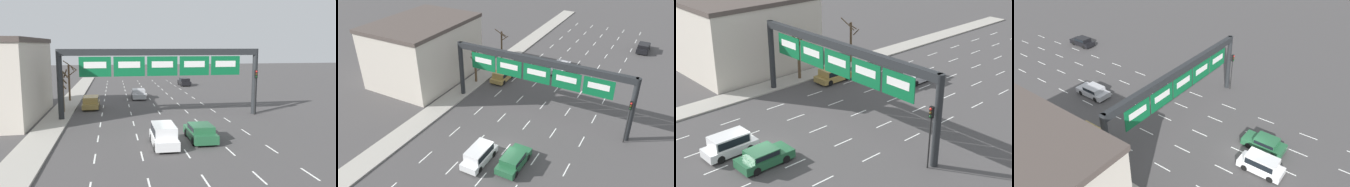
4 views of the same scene
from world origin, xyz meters
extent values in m
plane|color=#474444|center=(0.00, 0.00, 0.00)|extent=(220.00, 220.00, 0.00)
cube|color=#A8A399|center=(-11.30, 0.00, 0.07)|extent=(2.80, 110.00, 0.15)
cube|color=white|center=(-6.60, -4.00, 0.01)|extent=(0.12, 2.00, 0.01)
cube|color=white|center=(-6.60, 1.00, 0.01)|extent=(0.12, 2.00, 0.01)
cube|color=white|center=(-6.60, 6.00, 0.01)|extent=(0.12, 2.00, 0.01)
cube|color=white|center=(-6.60, 11.00, 0.01)|extent=(0.12, 2.00, 0.01)
cube|color=white|center=(-6.60, 16.00, 0.01)|extent=(0.12, 2.00, 0.01)
cube|color=white|center=(-6.60, 21.00, 0.01)|extent=(0.12, 2.00, 0.01)
cube|color=white|center=(-6.60, 26.00, 0.01)|extent=(0.12, 2.00, 0.01)
cube|color=white|center=(-6.60, 31.00, 0.01)|extent=(0.12, 2.00, 0.01)
cube|color=white|center=(-6.60, 36.00, 0.01)|extent=(0.12, 2.00, 0.01)
cube|color=white|center=(-6.60, 41.00, 0.01)|extent=(0.12, 2.00, 0.01)
cube|color=white|center=(-6.60, 46.00, 0.01)|extent=(0.12, 2.00, 0.01)
cube|color=white|center=(-3.30, -4.00, 0.01)|extent=(0.12, 2.00, 0.01)
cube|color=white|center=(-3.30, 1.00, 0.01)|extent=(0.12, 2.00, 0.01)
cube|color=white|center=(-3.30, 6.00, 0.01)|extent=(0.12, 2.00, 0.01)
cube|color=white|center=(-3.30, 11.00, 0.01)|extent=(0.12, 2.00, 0.01)
cube|color=white|center=(-3.30, 16.00, 0.01)|extent=(0.12, 2.00, 0.01)
cube|color=white|center=(-3.30, 21.00, 0.01)|extent=(0.12, 2.00, 0.01)
cube|color=white|center=(-3.30, 26.00, 0.01)|extent=(0.12, 2.00, 0.01)
cube|color=white|center=(-3.30, 31.00, 0.01)|extent=(0.12, 2.00, 0.01)
cube|color=white|center=(-3.30, 36.00, 0.01)|extent=(0.12, 2.00, 0.01)
cube|color=white|center=(-3.30, 41.00, 0.01)|extent=(0.12, 2.00, 0.01)
cube|color=white|center=(0.00, -4.00, 0.01)|extent=(0.12, 2.00, 0.01)
cube|color=white|center=(0.00, 1.00, 0.01)|extent=(0.12, 2.00, 0.01)
cube|color=white|center=(0.00, 6.00, 0.01)|extent=(0.12, 2.00, 0.01)
cube|color=white|center=(0.00, 11.00, 0.01)|extent=(0.12, 2.00, 0.01)
cube|color=white|center=(0.00, 16.00, 0.01)|extent=(0.12, 2.00, 0.01)
cube|color=white|center=(0.00, 21.00, 0.01)|extent=(0.12, 2.00, 0.01)
cube|color=white|center=(0.00, 26.00, 0.01)|extent=(0.12, 2.00, 0.01)
cube|color=white|center=(0.00, 31.00, 0.01)|extent=(0.12, 2.00, 0.01)
cube|color=white|center=(0.00, 36.00, 0.01)|extent=(0.12, 2.00, 0.01)
cube|color=white|center=(3.30, 1.00, 0.01)|extent=(0.12, 2.00, 0.01)
cube|color=white|center=(3.30, 6.00, 0.01)|extent=(0.12, 2.00, 0.01)
cube|color=white|center=(3.30, 11.00, 0.01)|extent=(0.12, 2.00, 0.01)
cube|color=white|center=(3.30, 16.00, 0.01)|extent=(0.12, 2.00, 0.01)
cube|color=white|center=(3.30, 21.00, 0.01)|extent=(0.12, 2.00, 0.01)
cube|color=white|center=(3.30, 26.00, 0.01)|extent=(0.12, 2.00, 0.01)
cube|color=white|center=(3.30, 31.00, 0.01)|extent=(0.12, 2.00, 0.01)
cube|color=white|center=(6.60, 1.00, 0.01)|extent=(0.12, 2.00, 0.01)
cube|color=white|center=(6.60, 6.00, 0.01)|extent=(0.12, 2.00, 0.01)
cube|color=white|center=(6.60, 11.00, 0.01)|extent=(0.12, 2.00, 0.01)
cube|color=white|center=(6.60, 16.00, 0.01)|extent=(0.12, 2.00, 0.01)
cube|color=white|center=(6.60, 21.00, 0.01)|extent=(0.12, 2.00, 0.01)
cube|color=white|center=(6.60, 26.00, 0.01)|extent=(0.12, 2.00, 0.01)
cylinder|color=#232628|center=(-10.70, 8.63, 3.73)|extent=(0.59, 0.59, 7.47)
cylinder|color=#232628|center=(10.70, 8.63, 3.73)|extent=(0.59, 0.59, 7.47)
cube|color=#232628|center=(0.00, 8.63, 7.12)|extent=(21.40, 0.60, 0.70)
cube|color=#0C6033|center=(-7.06, 8.29, 5.63)|extent=(3.28, 0.08, 2.08)
cube|color=white|center=(-7.06, 8.25, 5.81)|extent=(2.30, 0.02, 0.67)
cube|color=#0C6033|center=(-3.53, 8.29, 5.63)|extent=(3.28, 0.08, 2.08)
cube|color=white|center=(-3.53, 8.25, 5.81)|extent=(2.30, 0.02, 0.67)
cube|color=#0C6033|center=(0.00, 8.29, 5.63)|extent=(3.28, 0.08, 2.08)
cube|color=white|center=(0.00, 8.25, 5.81)|extent=(2.30, 0.02, 0.67)
cube|color=#0C6033|center=(3.53, 8.29, 5.63)|extent=(3.28, 0.08, 2.08)
cube|color=white|center=(3.53, 8.25, 5.81)|extent=(2.30, 0.02, 0.67)
cube|color=#0C6033|center=(7.06, 8.29, 5.63)|extent=(3.28, 0.08, 2.08)
cube|color=white|center=(7.06, 8.25, 5.81)|extent=(2.30, 0.02, 0.67)
cube|color=beige|center=(-18.38, 10.42, 4.06)|extent=(10.55, 14.22, 8.12)
cube|color=#B7B7BC|center=(-1.63, 21.79, 0.55)|extent=(1.95, 4.63, 0.69)
cube|color=#B7B7BC|center=(-1.63, 21.51, 1.16)|extent=(1.79, 2.41, 0.54)
cube|color=black|center=(-1.63, 21.51, 1.16)|extent=(1.83, 2.21, 0.39)
cylinder|color=black|center=(-2.51, 23.18, 0.33)|extent=(0.22, 0.66, 0.66)
cylinder|color=black|center=(-0.74, 23.18, 0.33)|extent=(0.22, 0.66, 0.66)
cylinder|color=black|center=(-2.51, 20.40, 0.33)|extent=(0.22, 0.66, 0.66)
cylinder|color=black|center=(-0.74, 20.40, 0.33)|extent=(0.22, 0.66, 0.66)
cube|color=#A88947|center=(-8.04, 14.88, 0.51)|extent=(1.94, 4.17, 0.62)
cube|color=#A88947|center=(-8.04, 14.83, 1.18)|extent=(1.79, 2.92, 0.74)
cube|color=black|center=(-8.04, 14.83, 1.18)|extent=(1.83, 2.69, 0.53)
cylinder|color=black|center=(-8.93, 16.13, 0.33)|extent=(0.22, 0.66, 0.66)
cylinder|color=black|center=(-7.16, 16.13, 0.33)|extent=(0.22, 0.66, 0.66)
cylinder|color=black|center=(-8.93, 13.62, 0.33)|extent=(0.22, 0.66, 0.66)
cylinder|color=black|center=(-7.16, 13.62, 0.33)|extent=(0.22, 0.66, 0.66)
cube|color=#235B38|center=(1.83, -0.79, 0.55)|extent=(1.94, 4.39, 0.69)
cube|color=#235B38|center=(1.83, -1.06, 1.15)|extent=(1.78, 2.28, 0.51)
cube|color=black|center=(1.83, -1.06, 1.15)|extent=(1.82, 2.10, 0.36)
cylinder|color=black|center=(0.94, 0.52, 0.33)|extent=(0.22, 0.66, 0.66)
cylinder|color=black|center=(2.71, 0.52, 0.33)|extent=(0.22, 0.66, 0.66)
cylinder|color=black|center=(0.94, -2.11, 0.33)|extent=(0.22, 0.66, 0.66)
cylinder|color=black|center=(2.71, -2.11, 0.33)|extent=(0.22, 0.66, 0.66)
cube|color=silver|center=(-1.41, -1.93, 0.54)|extent=(1.81, 4.33, 0.69)
cube|color=silver|center=(-1.41, -1.98, 1.32)|extent=(1.66, 3.03, 0.86)
cube|color=black|center=(-1.41, -1.98, 1.32)|extent=(1.70, 2.79, 0.62)
cylinder|color=black|center=(-2.23, -0.64, 0.33)|extent=(0.22, 0.66, 0.66)
cylinder|color=black|center=(-0.60, -0.64, 0.33)|extent=(0.22, 0.66, 0.66)
cylinder|color=black|center=(-2.23, -3.23, 0.33)|extent=(0.22, 0.66, 0.66)
cylinder|color=black|center=(-0.60, -3.23, 0.33)|extent=(0.22, 0.66, 0.66)
cylinder|color=black|center=(10.57, 8.02, 2.10)|extent=(0.12, 0.12, 4.20)
cube|color=black|center=(10.57, 8.02, 4.65)|extent=(0.30, 0.24, 0.90)
sphere|color=red|center=(10.57, 7.89, 4.95)|extent=(0.20, 0.20, 0.20)
sphere|color=#412F0C|center=(10.57, 7.89, 4.65)|extent=(0.20, 0.20, 0.20)
sphere|color=#0E3515|center=(10.57, 7.89, 4.35)|extent=(0.20, 0.20, 0.20)
cylinder|color=brown|center=(-11.05, 12.41, 2.48)|extent=(0.33, 0.33, 4.66)
cylinder|color=brown|center=(-10.93, 12.02, 4.06)|extent=(0.94, 0.43, 1.16)
cylinder|color=brown|center=(-10.79, 11.95, 4.76)|extent=(1.10, 0.71, 1.24)
cylinder|color=brown|center=(-11.03, 11.98, 3.49)|extent=(0.99, 0.21, 1.27)
cylinder|color=brown|center=(-10.70, 12.62, 4.61)|extent=(0.59, 0.87, 1.03)
cylinder|color=brown|center=(-10.64, 12.16, 4.57)|extent=(0.67, 0.98, 0.90)
cylinder|color=brown|center=(-11.36, 20.65, 2.64)|extent=(0.27, 0.27, 4.98)
cylinder|color=brown|center=(-10.89, 20.51, 4.75)|extent=(0.43, 1.05, 0.85)
cylinder|color=brown|center=(-11.07, 19.82, 5.13)|extent=(1.78, 0.73, 1.43)
cylinder|color=brown|center=(-11.15, 21.33, 3.84)|extent=(1.46, 0.57, 1.13)
camera|label=1|loc=(-5.12, -26.45, 7.82)|focal=35.00mm
camera|label=2|loc=(12.75, -22.78, 21.90)|focal=35.00mm
camera|label=3|loc=(28.87, -17.35, 18.88)|focal=50.00mm
camera|label=4|loc=(-24.45, -9.50, 22.82)|focal=35.00mm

